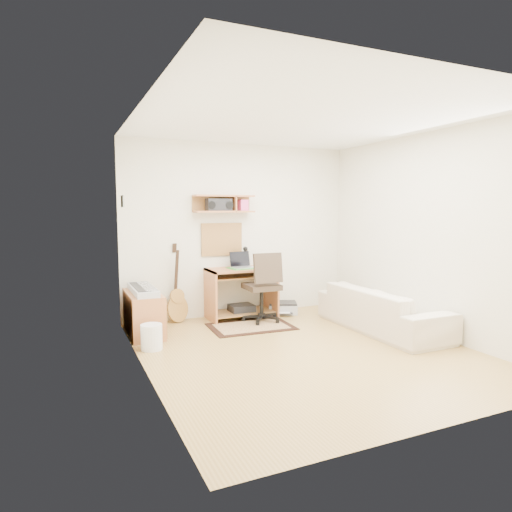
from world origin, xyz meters
name	(u,v)px	position (x,y,z in m)	size (l,w,h in m)	color
floor	(305,351)	(0.00, 0.00, -0.01)	(3.60, 4.00, 0.01)	tan
ceiling	(308,119)	(0.00, 0.00, 2.60)	(3.60, 4.00, 0.01)	white
back_wall	(240,230)	(0.00, 2.00, 1.30)	(3.60, 0.01, 2.60)	silver
left_wall	(143,243)	(-1.80, 0.00, 1.30)	(0.01, 4.00, 2.60)	silver
right_wall	(428,234)	(1.80, 0.00, 1.30)	(0.01, 4.00, 2.60)	silver
wall_shelf	(224,204)	(-0.30, 1.88, 1.70)	(0.90, 0.25, 0.26)	#C07443
cork_board	(222,239)	(-0.30, 1.98, 1.17)	(0.64, 0.03, 0.49)	tan
wall_photo	(123,201)	(-1.79, 1.50, 1.72)	(0.02, 0.20, 0.15)	#4C8CBF
desk	(241,293)	(-0.09, 1.73, 0.38)	(1.00, 0.55, 0.75)	#C07443
laptop	(243,260)	(-0.07, 1.71, 0.87)	(0.32, 0.32, 0.25)	silver
speaker	(267,261)	(0.30, 1.68, 0.84)	(0.08, 0.08, 0.19)	black
desk_lamp	(247,257)	(0.07, 1.87, 0.90)	(0.10, 0.10, 0.31)	black
pencil_cup	(258,263)	(0.24, 1.83, 0.80)	(0.07, 0.07, 0.10)	#34439E
boombox	(219,205)	(-0.38, 1.87, 1.68)	(0.37, 0.17, 0.19)	black
rug	(251,326)	(-0.17, 1.18, 0.01)	(1.13, 0.75, 0.02)	tan
task_chair	(262,287)	(0.09, 1.40, 0.51)	(0.52, 0.52, 1.03)	#34291E
cabinet	(143,313)	(-1.58, 1.43, 0.28)	(0.40, 0.90, 0.55)	#C07443
music_keyboard	(143,290)	(-1.58, 1.43, 0.59)	(0.27, 0.87, 0.08)	#B2B5BA
guitar	(177,283)	(-1.02, 1.86, 0.57)	(0.30, 0.19, 1.14)	#B17D36
waste_basket	(152,337)	(-1.61, 0.75, 0.15)	(0.25, 0.25, 0.30)	white
printer	(283,308)	(0.61, 1.74, 0.09)	(0.44, 0.34, 0.17)	#A5A8AA
sofa	(382,302)	(1.38, 0.33, 0.38)	(1.97, 0.57, 0.77)	beige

